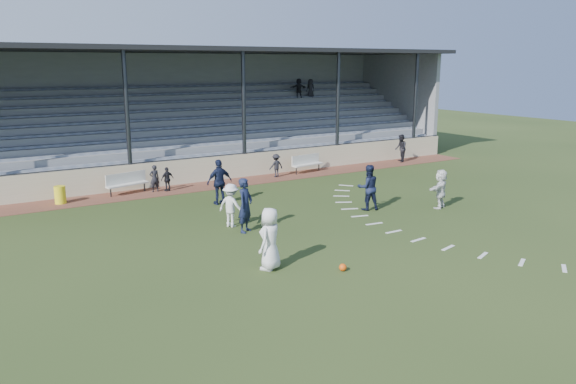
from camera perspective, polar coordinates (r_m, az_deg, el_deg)
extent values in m
plane|color=#293917|center=(18.46, 4.11, -5.42)|extent=(90.00, 90.00, 0.00)
cube|color=brown|center=(27.36, -8.86, 0.56)|extent=(34.00, 2.00, 0.02)
cube|color=beige|center=(28.19, -9.74, 2.12)|extent=(34.00, 0.18, 1.20)
cube|color=beige|center=(26.40, -15.98, 0.73)|extent=(2.04, 0.86, 0.06)
cube|color=beige|center=(26.56, -16.14, 1.35)|extent=(1.96, 0.53, 0.54)
cylinder|color=#2C2F34|center=(26.05, -17.56, -0.05)|extent=(0.06, 0.06, 0.40)
cylinder|color=#2C2F34|center=(26.86, -14.38, 0.53)|extent=(0.06, 0.06, 0.40)
cube|color=beige|center=(30.41, 2.02, 2.80)|extent=(2.04, 0.74, 0.06)
cube|color=beige|center=(30.55, 1.80, 3.32)|extent=(1.98, 0.41, 0.54)
cylinder|color=#2C2F34|center=(29.88, 0.84, 2.17)|extent=(0.06, 0.06, 0.40)
cylinder|color=#2C2F34|center=(31.04, 3.15, 2.56)|extent=(0.06, 0.06, 0.40)
cylinder|color=yellow|center=(25.54, -22.14, -0.26)|extent=(0.47, 0.47, 0.75)
sphere|color=#D84B0C|center=(16.26, 5.59, -7.63)|extent=(0.22, 0.22, 0.22)
imported|color=silver|center=(16.10, -1.83, -4.77)|extent=(1.06, 0.98, 1.82)
imported|color=#121832|center=(19.65, -4.36, -1.35)|extent=(0.84, 0.79, 1.93)
imported|color=#121832|center=(22.81, 8.14, 0.46)|extent=(1.07, 0.94, 1.85)
imported|color=silver|center=(20.36, -5.80, -1.37)|extent=(1.02, 1.18, 1.59)
imported|color=#121832|center=(23.66, -6.97, 1.02)|extent=(1.12, 0.47, 1.91)
imported|color=silver|center=(23.74, 15.24, 0.32)|extent=(1.56, 1.04, 1.61)
imported|color=black|center=(34.30, 11.39, 4.38)|extent=(0.95, 1.01, 1.65)
imported|color=black|center=(26.50, -13.41, 1.36)|extent=(0.47, 0.32, 1.25)
imported|color=black|center=(26.51, -12.16, 1.29)|extent=(0.70, 0.41, 1.12)
imported|color=black|center=(29.17, -1.22, 2.71)|extent=(0.79, 0.47, 1.21)
cube|color=gray|center=(28.69, -10.16, 2.29)|extent=(34.00, 0.80, 1.20)
cube|color=slate|center=(28.68, -10.28, 3.60)|extent=(33.00, 0.28, 0.10)
cube|color=gray|center=(29.39, -10.76, 2.91)|extent=(34.00, 0.80, 1.60)
cube|color=slate|center=(29.35, -10.90, 4.58)|extent=(33.00, 0.28, 0.10)
cube|color=gray|center=(30.10, -11.33, 3.51)|extent=(34.00, 0.80, 2.00)
cube|color=slate|center=(30.04, -11.48, 5.51)|extent=(33.00, 0.28, 0.10)
cube|color=gray|center=(30.81, -11.87, 4.07)|extent=(34.00, 0.80, 2.40)
cube|color=slate|center=(30.74, -12.04, 6.40)|extent=(33.00, 0.28, 0.10)
cube|color=gray|center=(31.53, -12.39, 4.61)|extent=(34.00, 0.80, 2.80)
cube|color=slate|center=(31.45, -12.58, 7.25)|extent=(33.00, 0.28, 0.10)
cube|color=gray|center=(32.25, -12.89, 5.13)|extent=(34.00, 0.80, 3.20)
cube|color=slate|center=(32.17, -13.10, 8.06)|extent=(33.00, 0.28, 0.10)
cube|color=gray|center=(32.98, -13.36, 5.62)|extent=(34.00, 0.80, 3.60)
cube|color=slate|center=(32.90, -13.59, 8.83)|extent=(33.00, 0.28, 0.10)
cube|color=gray|center=(33.71, -13.82, 6.09)|extent=(34.00, 0.80, 4.00)
cube|color=slate|center=(33.63, -14.06, 9.58)|extent=(33.00, 0.28, 0.10)
cube|color=gray|center=(34.44, -14.26, 6.54)|extent=(34.00, 0.80, 4.40)
cube|color=slate|center=(34.38, -14.52, 10.28)|extent=(33.00, 0.28, 0.10)
cube|color=gray|center=(34.92, -14.66, 8.25)|extent=(34.00, 0.40, 6.40)
cube|color=gray|center=(40.31, 10.82, 9.02)|extent=(0.30, 7.80, 6.40)
cube|color=black|center=(31.13, -12.79, 13.92)|extent=(34.60, 9.00, 0.22)
cylinder|color=#2C2F34|center=(26.95, -15.99, 7.01)|extent=(0.20, 0.20, 6.50)
cylinder|color=#2C2F34|center=(29.16, -4.51, 7.88)|extent=(0.20, 0.20, 6.50)
cylinder|color=#2C2F34|center=(32.35, 5.07, 8.37)|extent=(0.20, 0.20, 6.50)
cylinder|color=#2C2F34|center=(36.25, 12.78, 8.59)|extent=(0.20, 0.20, 6.50)
cylinder|color=#2C2F34|center=(28.08, -9.79, 3.42)|extent=(34.00, 0.05, 0.05)
imported|color=black|center=(37.57, 2.30, 10.49)|extent=(0.61, 0.42, 1.20)
imported|color=black|center=(37.06, 1.10, 10.50)|extent=(1.20, 0.50, 1.25)
cube|color=silver|center=(27.43, 5.91, 0.67)|extent=(0.54, 0.61, 0.01)
cube|color=silver|center=(26.33, 5.53, 0.16)|extent=(0.59, 0.56, 0.01)
cube|color=silver|center=(25.22, 5.44, -0.41)|extent=(0.64, 0.51, 0.01)
cube|color=silver|center=(24.11, 5.67, -1.04)|extent=(0.67, 0.44, 0.01)
cube|color=silver|center=(23.04, 6.27, -1.71)|extent=(0.70, 0.37, 0.01)
cube|color=silver|center=(22.01, 7.29, -2.44)|extent=(0.71, 0.29, 0.01)
cube|color=silver|center=(21.05, 8.76, -3.20)|extent=(0.71, 0.21, 0.01)
cube|color=silver|center=(20.19, 10.70, -3.98)|extent=(0.70, 0.12, 0.01)
cube|color=silver|center=(19.46, 13.11, -4.74)|extent=(0.71, 0.21, 0.01)
cube|color=silver|center=(18.88, 15.96, -5.46)|extent=(0.71, 0.29, 0.01)
cube|color=silver|center=(18.48, 19.19, -6.10)|extent=(0.70, 0.37, 0.01)
cube|color=silver|center=(18.26, 22.67, -6.61)|extent=(0.67, 0.44, 0.01)
cube|color=silver|center=(18.26, 26.25, -6.97)|extent=(0.64, 0.51, 0.01)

